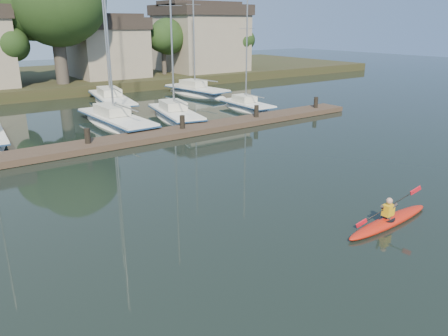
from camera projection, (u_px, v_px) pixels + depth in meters
ground at (317, 227)px, 14.93m from camera, size 160.00×160.00×0.00m
kayak at (389, 220)px, 15.06m from camera, size 4.47×0.86×1.42m
dock at (139, 138)px, 25.62m from camera, size 34.00×2.00×1.80m
sailboat_2 at (117, 128)px, 29.77m from camera, size 2.63×9.98×16.42m
sailboat_3 at (176, 122)px, 31.71m from camera, size 3.79×8.63×13.48m
sailboat_4 at (247, 112)px, 35.28m from camera, size 2.23×6.50×10.90m
sailboat_6 at (112, 106)px, 37.59m from camera, size 4.12×11.26×17.53m
sailboat_7 at (197, 96)px, 42.78m from camera, size 3.48×9.12×14.34m
shore at (42, 57)px, 45.77m from camera, size 90.00×25.25×12.75m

